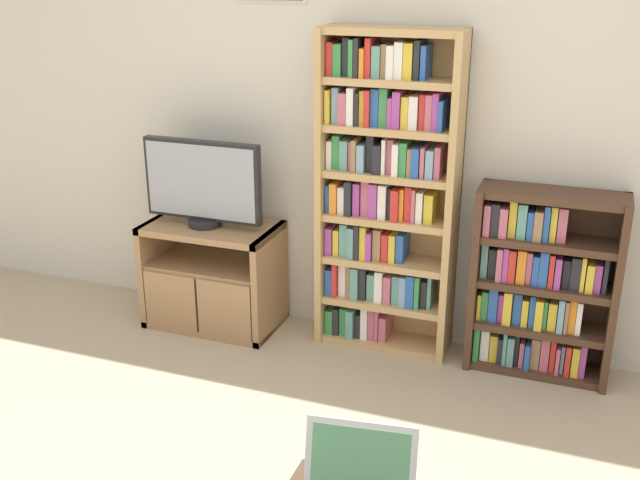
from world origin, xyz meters
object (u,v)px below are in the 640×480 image
(tv_stand, at_px, (212,275))
(bookshelf_short, at_px, (539,286))
(bookshelf_tall, at_px, (384,193))
(television, at_px, (203,184))

(tv_stand, distance_m, bookshelf_short, 1.76)
(tv_stand, bearing_deg, bookshelf_tall, 7.39)
(tv_stand, height_order, bookshelf_short, bookshelf_short)
(bookshelf_tall, relative_size, bookshelf_short, 1.76)
(television, height_order, bookshelf_short, television)
(tv_stand, xyz_separation_m, television, (-0.02, -0.01, 0.53))
(television, xyz_separation_m, bookshelf_tall, (0.97, 0.13, 0.01))
(television, distance_m, bookshelf_short, 1.81)
(tv_stand, height_order, bookshelf_tall, bookshelf_tall)
(tv_stand, xyz_separation_m, bookshelf_short, (1.75, 0.12, 0.16))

